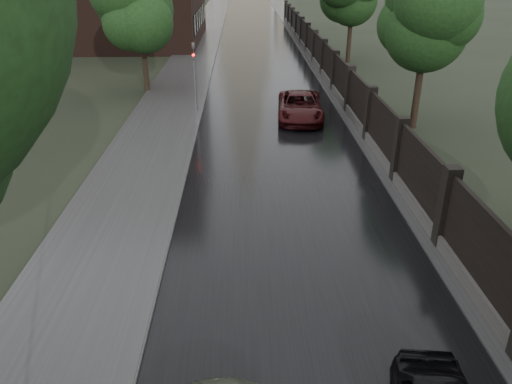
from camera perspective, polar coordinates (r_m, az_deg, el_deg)
The scene contains 6 objects.
fence_right at distance 36.71m, azimuth 8.43°, elevation 13.65°, with size 0.45×75.72×2.70m.
tree_left_far at distance 34.16m, azimuth -13.14°, elevation 19.62°, with size 4.25×4.25×7.39m.
tree_right_b at distance 27.21m, azimuth 18.84°, elevation 17.00°, with size 4.08×4.08×7.01m.
tree_right_c at distance 44.49m, azimuth 10.94°, elevation 20.65°, with size 4.08×4.08×7.01m.
traffic_light at distance 29.15m, azimuth -7.04°, elevation 13.49°, with size 0.16×0.32×4.00m.
car_right_far at distance 28.25m, azimuth 5.07°, elevation 9.71°, with size 2.42×5.25×1.46m, color black.
Camera 1 is at (-1.62, -3.41, 8.34)m, focal length 35.00 mm.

